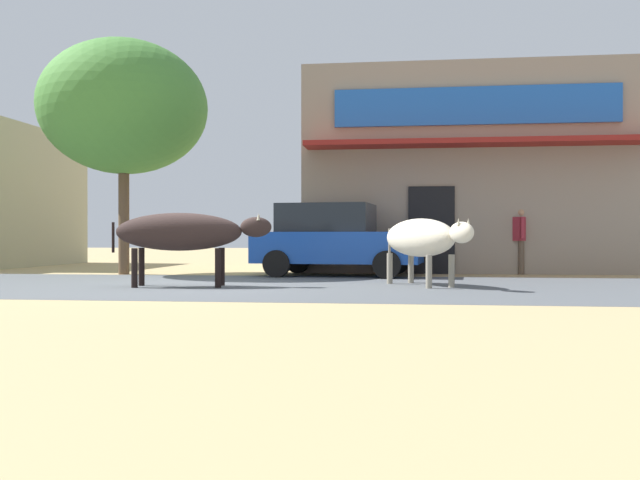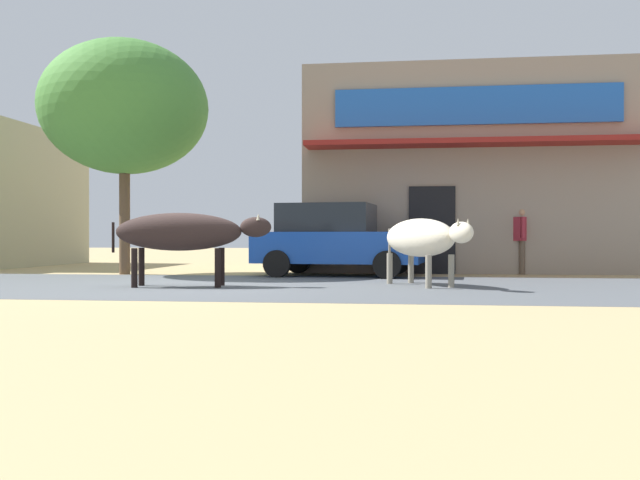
% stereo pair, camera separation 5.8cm
% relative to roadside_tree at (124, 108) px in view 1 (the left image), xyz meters
% --- Properties ---
extents(ground, '(80.00, 80.00, 0.00)m').
position_rel_roadside_tree_xyz_m(ground, '(2.75, -3.34, -3.95)').
color(ground, tan).
extents(asphalt_road, '(72.00, 6.25, 0.00)m').
position_rel_roadside_tree_xyz_m(asphalt_road, '(2.75, -3.34, -3.95)').
color(asphalt_road, '#51555A').
rests_on(asphalt_road, ground).
extents(storefront_right_club, '(8.35, 6.73, 5.13)m').
position_rel_roadside_tree_xyz_m(storefront_right_club, '(8.27, 3.98, -1.38)').
color(storefront_right_club, gray).
rests_on(storefront_right_club, ground).
extents(roadside_tree, '(3.95, 3.95, 5.54)m').
position_rel_roadside_tree_xyz_m(roadside_tree, '(0.00, 0.00, 0.00)').
color(roadside_tree, brown).
rests_on(roadside_tree, ground).
extents(parked_hatchback_car, '(3.89, 2.29, 1.64)m').
position_rel_roadside_tree_xyz_m(parked_hatchback_car, '(5.04, 0.01, -3.11)').
color(parked_hatchback_car, '#1946A6').
rests_on(parked_hatchback_car, ground).
extents(cow_near_brown, '(2.84, 1.00, 1.32)m').
position_rel_roadside_tree_xyz_m(cow_near_brown, '(2.68, -3.74, -2.99)').
color(cow_near_brown, '#2E211F').
rests_on(cow_near_brown, ground).
extents(cow_far_dark, '(1.76, 2.37, 1.23)m').
position_rel_roadside_tree_xyz_m(cow_far_dark, '(6.92, -3.00, -3.09)').
color(cow_far_dark, beige).
rests_on(cow_far_dark, ground).
extents(pedestrian_by_shop, '(0.47, 0.61, 1.57)m').
position_rel_roadside_tree_xyz_m(pedestrian_by_shop, '(9.35, 1.17, -3.04)').
color(pedestrian_by_shop, brown).
rests_on(pedestrian_by_shop, ground).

